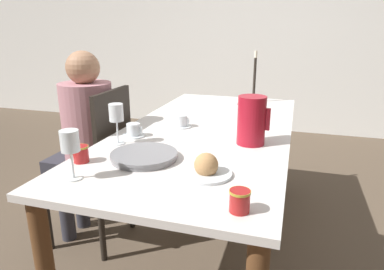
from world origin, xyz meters
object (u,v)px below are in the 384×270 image
at_px(person_seated, 84,133).
at_px(jam_jar_amber, 240,200).
at_px(wine_glass_water, 116,114).
at_px(red_pitcher, 251,120).
at_px(bread_plate, 206,168).
at_px(serving_tray, 144,156).
at_px(chair_person_side, 99,166).
at_px(candlestick_tall, 254,82).
at_px(teacup_across, 181,122).
at_px(jam_jar_red, 81,153).
at_px(wine_glass_juice, 70,144).
at_px(teacup_near_person, 133,131).

xyz_separation_m(person_seated, jam_jar_amber, (1.06, -0.74, 0.10)).
distance_m(wine_glass_water, jam_jar_amber, 0.83).
bearing_deg(red_pitcher, bread_plate, -104.66).
relative_size(wine_glass_water, serving_tray, 0.69).
height_order(chair_person_side, candlestick_tall, candlestick_tall).
bearing_deg(teacup_across, jam_jar_amber, -60.58).
xyz_separation_m(chair_person_side, red_pitcher, (0.91, -0.06, 0.37)).
distance_m(chair_person_side, serving_tray, 0.69).
bearing_deg(red_pitcher, wine_glass_water, -162.91).
xyz_separation_m(bread_plate, jam_jar_red, (-0.54, -0.02, 0.01)).
height_order(red_pitcher, serving_tray, red_pitcher).
xyz_separation_m(jam_jar_amber, candlestick_tall, (-0.17, 1.66, 0.12)).
height_order(red_pitcher, wine_glass_juice, red_pitcher).
relative_size(jam_jar_amber, candlestick_tall, 0.19).
bearing_deg(teacup_near_person, wine_glass_water, -98.06).
relative_size(chair_person_side, serving_tray, 3.36).
xyz_separation_m(teacup_near_person, candlestick_tall, (0.49, 1.05, 0.13)).
height_order(teacup_across, candlestick_tall, candlestick_tall).
xyz_separation_m(serving_tray, bread_plate, (0.30, -0.08, 0.01)).
bearing_deg(candlestick_tall, wine_glass_juice, -106.32).
relative_size(chair_person_side, jam_jar_amber, 13.62).
xyz_separation_m(wine_glass_juice, teacup_across, (0.16, 0.79, -0.11)).
bearing_deg(chair_person_side, jam_jar_amber, -126.78).
relative_size(chair_person_side, bread_plate, 4.84).
bearing_deg(jam_jar_amber, red_pitcher, 94.86).
height_order(bread_plate, jam_jar_red, bread_plate).
distance_m(wine_glass_water, serving_tray, 0.29).
bearing_deg(chair_person_side, teacup_near_person, -110.80).
distance_m(wine_glass_juice, jam_jar_red, 0.20).
bearing_deg(bread_plate, wine_glass_water, 155.06).
distance_m(serving_tray, jam_jar_amber, 0.57).
height_order(chair_person_side, serving_tray, chair_person_side).
xyz_separation_m(serving_tray, jam_jar_red, (-0.24, -0.11, 0.02)).
distance_m(red_pitcher, teacup_across, 0.47).
bearing_deg(teacup_across, teacup_near_person, -126.90).
relative_size(person_seated, serving_tray, 4.09).
bearing_deg(jam_jar_red, chair_person_side, 116.61).
xyz_separation_m(teacup_near_person, jam_jar_red, (-0.05, -0.39, 0.01)).
xyz_separation_m(person_seated, wine_glass_water, (0.38, -0.27, 0.20)).
xyz_separation_m(red_pitcher, teacup_across, (-0.42, 0.18, -0.09)).
distance_m(chair_person_side, wine_glass_water, 0.55).
bearing_deg(teacup_across, wine_glass_juice, -101.46).
height_order(wine_glass_juice, serving_tray, wine_glass_juice).
bearing_deg(wine_glass_water, jam_jar_red, -96.81).
bearing_deg(jam_jar_red, serving_tray, 23.91).
height_order(wine_glass_juice, jam_jar_amber, wine_glass_juice).
xyz_separation_m(wine_glass_juice, teacup_near_person, (-0.02, 0.55, -0.11)).
bearing_deg(wine_glass_juice, wine_glass_water, 95.53).
distance_m(teacup_near_person, bread_plate, 0.62).
bearing_deg(teacup_near_person, jam_jar_red, -97.23).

